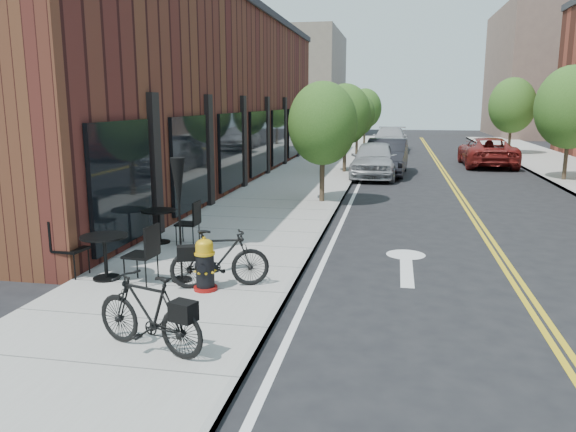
# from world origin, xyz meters

# --- Properties ---
(ground) EXTENTS (120.00, 120.00, 0.00)m
(ground) POSITION_xyz_m (0.00, 0.00, 0.00)
(ground) COLOR black
(ground) RESTS_ON ground
(sidewalk_near) EXTENTS (4.00, 70.00, 0.12)m
(sidewalk_near) POSITION_xyz_m (-2.00, 10.00, 0.06)
(sidewalk_near) COLOR #9E9B93
(sidewalk_near) RESTS_ON ground
(building_near) EXTENTS (5.00, 28.00, 7.00)m
(building_near) POSITION_xyz_m (-6.50, 14.00, 3.50)
(building_near) COLOR #451A16
(building_near) RESTS_ON ground
(bg_building_left) EXTENTS (8.00, 14.00, 10.00)m
(bg_building_left) POSITION_xyz_m (-8.00, 48.00, 5.00)
(bg_building_left) COLOR #726656
(bg_building_left) RESTS_ON ground
(bg_building_right) EXTENTS (10.00, 16.00, 12.00)m
(bg_building_right) POSITION_xyz_m (16.00, 50.00, 6.00)
(bg_building_right) COLOR brown
(bg_building_right) RESTS_ON ground
(tree_near_a) EXTENTS (2.20, 2.20, 3.81)m
(tree_near_a) POSITION_xyz_m (-0.60, 9.00, 2.60)
(tree_near_a) COLOR #382B1E
(tree_near_a) RESTS_ON sidewalk_near
(tree_near_b) EXTENTS (2.30, 2.30, 3.98)m
(tree_near_b) POSITION_xyz_m (-0.60, 17.00, 2.71)
(tree_near_b) COLOR #382B1E
(tree_near_b) RESTS_ON sidewalk_near
(tree_near_c) EXTENTS (2.10, 2.10, 3.67)m
(tree_near_c) POSITION_xyz_m (-0.60, 25.00, 2.53)
(tree_near_c) COLOR #382B1E
(tree_near_c) RESTS_ON sidewalk_near
(tree_near_d) EXTENTS (2.40, 2.40, 4.11)m
(tree_near_d) POSITION_xyz_m (-0.60, 33.00, 2.79)
(tree_near_d) COLOR #382B1E
(tree_near_d) RESTS_ON sidewalk_near
(tree_far_b) EXTENTS (2.80, 2.80, 4.62)m
(tree_far_b) POSITION_xyz_m (8.60, 16.00, 3.06)
(tree_far_b) COLOR #382B1E
(tree_far_b) RESTS_ON sidewalk_far
(tree_far_c) EXTENTS (2.80, 2.80, 4.62)m
(tree_far_c) POSITION_xyz_m (8.60, 28.00, 3.06)
(tree_far_c) COLOR #382B1E
(tree_far_c) RESTS_ON sidewalk_far
(fire_hydrant) EXTENTS (0.54, 0.54, 0.93)m
(fire_hydrant) POSITION_xyz_m (-1.42, -0.10, 0.56)
(fire_hydrant) COLOR maroon
(fire_hydrant) RESTS_ON sidewalk_near
(bicycle_left) EXTENTS (1.80, 1.00, 1.04)m
(bicycle_left) POSITION_xyz_m (-1.33, -2.52, 0.64)
(bicycle_left) COLOR black
(bicycle_left) RESTS_ON sidewalk_near
(bicycle_right) EXTENTS (1.78, 1.06, 1.03)m
(bicycle_right) POSITION_xyz_m (-1.21, 0.09, 0.64)
(bicycle_right) COLOR black
(bicycle_right) RESTS_ON sidewalk_near
(bistro_set_b) EXTENTS (1.98, 0.92, 1.05)m
(bistro_set_b) POSITION_xyz_m (-3.39, 0.15, 0.65)
(bistro_set_b) COLOR black
(bistro_set_b) RESTS_ON sidewalk_near
(bistro_set_c) EXTENTS (1.82, 0.79, 0.99)m
(bistro_set_c) POSITION_xyz_m (-3.52, 2.84, 0.62)
(bistro_set_c) COLOR black
(bistro_set_c) RESTS_ON sidewalk_near
(patio_umbrella) EXTENTS (0.36, 0.36, 2.22)m
(patio_umbrella) POSITION_xyz_m (-2.00, 0.30, 1.71)
(patio_umbrella) COLOR black
(patio_umbrella) RESTS_ON sidewalk_near
(parked_car_a) EXTENTS (2.00, 4.79, 1.62)m
(parked_car_a) POSITION_xyz_m (0.80, 15.93, 0.81)
(parked_car_a) COLOR #9B9EA3
(parked_car_a) RESTS_ON ground
(parked_car_b) EXTENTS (2.01, 5.02, 1.62)m
(parked_car_b) POSITION_xyz_m (1.30, 17.13, 0.81)
(parked_car_b) COLOR black
(parked_car_b) RESTS_ON ground
(parked_car_c) EXTENTS (2.50, 5.60, 1.60)m
(parked_car_c) POSITION_xyz_m (1.30, 29.65, 0.80)
(parked_car_c) COLOR #AAAAAF
(parked_car_c) RESTS_ON ground
(parked_car_far) EXTENTS (2.52, 5.40, 1.50)m
(parked_car_far) POSITION_xyz_m (6.33, 21.54, 0.75)
(parked_car_far) COLOR maroon
(parked_car_far) RESTS_ON ground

